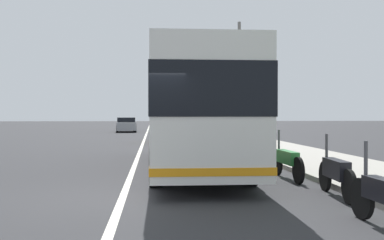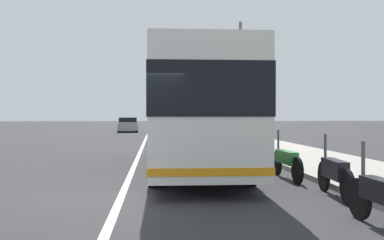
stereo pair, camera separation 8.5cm
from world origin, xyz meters
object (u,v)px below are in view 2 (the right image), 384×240
coach_bus (192,109)px  utility_pole (240,81)px  motorcycle_far_end (286,161)px  car_far_distant (169,131)px  motorcycle_by_tree (334,174)px  car_ahead_same_lane (168,125)px  car_oncoming (166,124)px  car_behind_bus (128,125)px

coach_bus → utility_pole: size_ratio=1.40×
motorcycle_far_end → car_far_distant: size_ratio=0.49×
motorcycle_by_tree → car_ahead_same_lane: bearing=8.8°
motorcycle_far_end → utility_pole: bearing=-9.1°
motorcycle_far_end → car_oncoming: car_oncoming is taller
coach_bus → car_oncoming: (37.19, -0.05, -1.22)m
motorcycle_by_tree → car_far_distant: size_ratio=0.46×
car_far_distant → car_behind_bus: size_ratio=1.01×
motorcycle_by_tree → car_ahead_same_lane: car_ahead_same_lane is taller
coach_bus → motorcycle_far_end: 3.75m
car_behind_bus → car_ahead_same_lane: size_ratio=1.10×
car_oncoming → utility_pole: utility_pole is taller
coach_bus → car_behind_bus: size_ratio=2.42×
car_far_distant → car_oncoming: size_ratio=1.07×
car_ahead_same_lane → motorcycle_by_tree: bearing=-172.3°
car_ahead_same_lane → utility_pole: size_ratio=0.52×
motorcycle_by_tree → car_behind_bus: 35.37m
motorcycle_far_end → car_far_distant: 15.74m
coach_bus → car_ahead_same_lane: coach_bus is taller
motorcycle_far_end → car_ahead_same_lane: (32.01, 2.25, 0.19)m
car_oncoming → motorcycle_by_tree: bearing=179.5°
motorcycle_by_tree → car_behind_bus: car_behind_bus is taller
car_ahead_same_lane → car_oncoming: bearing=3.5°
motorcycle_far_end → utility_pole: utility_pole is taller
motorcycle_by_tree → car_oncoming: size_ratio=0.49×
utility_pole → motorcycle_far_end: bearing=172.7°
motorcycle_far_end → car_ahead_same_lane: 32.09m
coach_bus → car_far_distant: 12.95m
motorcycle_by_tree → car_ahead_same_lane: size_ratio=0.50×
coach_bus → motorcycle_by_tree: size_ratio=5.29×
car_oncoming → utility_pole: (-22.49, -4.46, 3.32)m
car_far_distant → car_oncoming: bearing=2.4°
car_behind_bus → car_far_distant: bearing=7.8°
coach_bus → car_behind_bus: bearing=8.6°
coach_bus → car_ahead_same_lane: (29.39, -0.04, -1.20)m
car_far_distant → coach_bus: bearing=-175.4°
motorcycle_by_tree → utility_pole: 20.22m
motorcycle_far_end → motorcycle_by_tree: bearing=-176.3°
motorcycle_by_tree → car_far_distant: bearing=13.6°
motorcycle_far_end → car_oncoming: (39.81, 2.24, 0.17)m
motorcycle_by_tree → utility_pole: (19.82, -1.98, 3.49)m
car_behind_bus → utility_pole: size_ratio=0.58×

